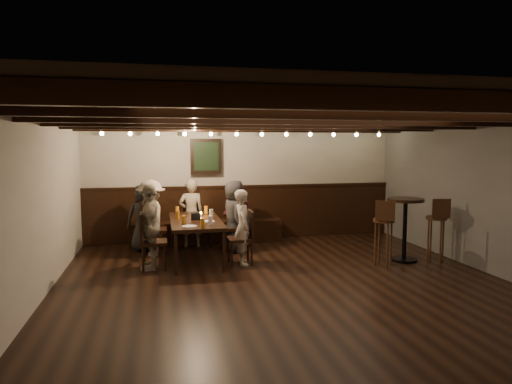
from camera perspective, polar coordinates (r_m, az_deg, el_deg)
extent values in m
plane|color=black|center=(6.48, 4.30, -11.96)|extent=(7.00, 7.00, 0.00)
plane|color=black|center=(6.18, 4.47, 9.71)|extent=(7.00, 7.00, 0.00)
plane|color=#B9B1A3|center=(9.61, -1.56, 1.24)|extent=(6.50, 0.00, 6.50)
plane|color=#4E4E4C|center=(7.79, 27.97, -0.58)|extent=(0.00, 7.00, 7.00)
plane|color=#B9B1A3|center=(6.15, -26.09, -2.07)|extent=(0.00, 7.00, 7.00)
cube|color=black|center=(9.64, -1.50, -2.63)|extent=(6.50, 0.08, 1.10)
cube|color=black|center=(9.33, -6.05, -4.98)|extent=(3.00, 0.45, 0.45)
cube|color=black|center=(9.36, -6.29, 4.45)|extent=(0.62, 0.12, 0.72)
cube|color=black|center=(9.30, -6.24, 4.44)|extent=(0.50, 0.02, 0.58)
cube|color=black|center=(3.50, 18.39, 10.82)|extent=(6.50, 0.10, 0.16)
cube|color=black|center=(4.54, 10.84, 9.84)|extent=(6.50, 0.10, 0.16)
cube|color=black|center=(5.62, 6.17, 9.15)|extent=(6.50, 0.10, 0.16)
cube|color=black|center=(6.73, 3.04, 8.65)|extent=(6.50, 0.10, 0.16)
cube|color=black|center=(7.86, 0.80, 8.28)|extent=(6.50, 0.10, 0.16)
cube|color=black|center=(8.99, -0.87, 7.99)|extent=(6.50, 0.10, 0.16)
sphere|color=#FFE099|center=(8.85, -18.72, 6.93)|extent=(0.07, 0.07, 0.07)
sphere|color=#FFE099|center=(8.80, -9.72, 7.17)|extent=(0.07, 0.07, 0.07)
sphere|color=#FFE099|center=(8.97, -0.84, 7.23)|extent=(0.07, 0.07, 0.07)
sphere|color=#FFE099|center=(9.34, 7.53, 7.13)|extent=(0.07, 0.07, 0.07)
sphere|color=#FFE099|center=(9.88, 15.11, 6.91)|extent=(0.07, 0.07, 0.07)
cube|color=black|center=(7.94, -7.58, -3.61)|extent=(0.85, 1.89, 0.06)
cylinder|color=black|center=(7.12, -9.96, -7.68)|extent=(0.06, 0.06, 0.65)
cylinder|color=black|center=(8.85, -10.39, -4.99)|extent=(0.06, 0.06, 0.65)
cylinder|color=black|center=(7.18, -4.03, -7.48)|extent=(0.06, 0.06, 0.65)
cylinder|color=black|center=(8.90, -5.63, -4.86)|extent=(0.06, 0.06, 0.65)
cube|color=black|center=(8.40, -12.59, -4.70)|extent=(0.45, 0.45, 0.05)
cube|color=black|center=(8.36, -14.01, -2.91)|extent=(0.04, 0.44, 0.49)
cube|color=black|center=(7.52, -12.65, -6.17)|extent=(0.42, 0.42, 0.05)
cube|color=black|center=(7.47, -14.14, -4.30)|extent=(0.04, 0.42, 0.46)
cube|color=black|center=(8.50, -3.07, -4.51)|extent=(0.43, 0.43, 0.05)
cube|color=black|center=(8.48, -1.78, -2.72)|extent=(0.04, 0.43, 0.47)
cube|color=black|center=(7.63, -2.02, -5.91)|extent=(0.41, 0.41, 0.05)
cube|color=black|center=(7.62, -0.65, -4.02)|extent=(0.04, 0.41, 0.45)
imported|color=#292A2C|center=(8.81, -13.89, -3.09)|extent=(0.62, 0.40, 1.26)
imported|color=gray|center=(8.97, -8.11, -2.64)|extent=(0.48, 0.32, 1.32)
imported|color=#571E2A|center=(8.94, -2.26, -2.98)|extent=(0.59, 0.46, 1.21)
imported|color=#9F9486|center=(8.36, -12.97, -3.18)|extent=(0.51, 0.89, 1.37)
imported|color=#A19880|center=(7.47, -13.07, -4.26)|extent=(0.34, 0.81, 1.37)
imported|color=#29292C|center=(8.47, -2.75, -3.05)|extent=(0.43, 0.65, 1.33)
imported|color=#BBB19E|center=(7.60, -1.65, -4.39)|extent=(0.30, 0.46, 1.25)
cylinder|color=#BF7219|center=(8.60, -9.82, -2.25)|extent=(0.07, 0.07, 0.14)
cylinder|color=#BF7219|center=(8.58, -6.27, -2.21)|extent=(0.07, 0.07, 0.14)
cylinder|color=#BF7219|center=(8.00, -9.79, -2.86)|extent=(0.07, 0.07, 0.14)
cylinder|color=silver|center=(8.14, -5.60, -2.64)|extent=(0.07, 0.07, 0.14)
cylinder|color=#BF7219|center=(7.46, -9.01, -3.48)|extent=(0.07, 0.07, 0.14)
cylinder|color=silver|center=(7.40, -5.72, -3.52)|extent=(0.07, 0.07, 0.14)
cylinder|color=#BF7219|center=(7.14, -6.69, -3.88)|extent=(0.07, 0.07, 0.14)
cylinder|color=white|center=(7.23, -8.34, -4.28)|extent=(0.24, 0.24, 0.01)
cylinder|color=white|center=(7.65, -6.07, -3.68)|extent=(0.24, 0.24, 0.01)
cube|color=black|center=(7.87, -7.57, -3.04)|extent=(0.15, 0.10, 0.12)
cylinder|color=beige|center=(8.23, -6.92, -2.88)|extent=(0.05, 0.05, 0.05)
cylinder|color=black|center=(8.34, 17.98, -8.02)|extent=(0.45, 0.45, 0.04)
cylinder|color=black|center=(8.23, 18.09, -4.58)|extent=(0.07, 0.07, 1.02)
cylinder|color=black|center=(8.15, 18.21, -0.93)|extent=(0.61, 0.61, 0.05)
cylinder|color=#3B2813|center=(7.78, 15.70, -3.44)|extent=(0.35, 0.35, 0.05)
cube|color=#3B2813|center=(7.59, 15.85, -2.28)|extent=(0.29, 0.14, 0.32)
cylinder|color=#3B2813|center=(8.33, 21.64, -3.03)|extent=(0.35, 0.35, 0.05)
cube|color=#3B2813|center=(8.16, 22.16, -1.93)|extent=(0.31, 0.08, 0.32)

